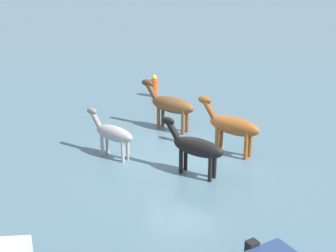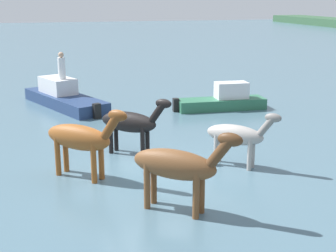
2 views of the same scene
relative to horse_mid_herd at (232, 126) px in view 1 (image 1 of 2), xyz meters
The scene contains 6 objects.
ground_plane 2.16m from the horse_mid_herd, 92.60° to the left, with size 164.21×164.21×0.00m, color #476675.
horse_mid_herd is the anchor object (origin of this frame).
horse_rear_stallion 2.26m from the horse_mid_herd, 133.08° to the left, with size 1.86×2.04×1.86m.
horse_gray_outer 4.36m from the horse_mid_herd, 86.11° to the left, with size 1.76×1.79×1.69m.
horse_chestnut_trailing 3.28m from the horse_mid_herd, 34.94° to the left, with size 2.01×2.20×2.01m.
buoy_channel_marker 7.73m from the horse_mid_herd, 15.31° to the left, with size 0.36×0.36×1.14m.
Camera 1 is at (-15.32, 2.64, 7.24)m, focal length 49.69 mm.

